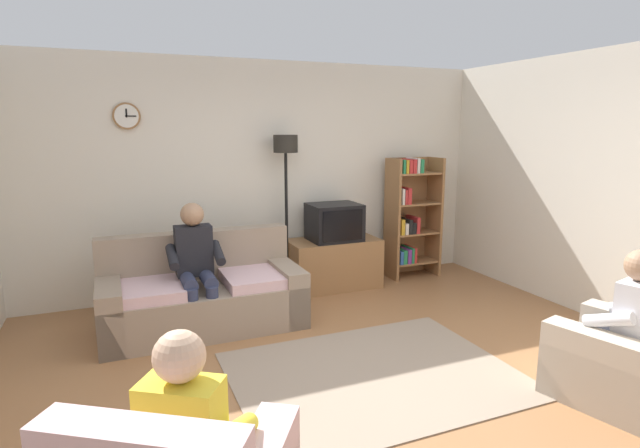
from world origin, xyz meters
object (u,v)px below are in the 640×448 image
Objects in this scene: person_in_right_armchair at (622,318)px; armchair_near_bookshelf at (630,364)px; person_in_left_armchair at (193,433)px; floor_lamp at (286,170)px; person_on_couch at (196,261)px; tv_stand at (333,263)px; tv at (334,222)px; couch at (203,296)px; bookshelf at (409,215)px.

armchair_near_bookshelf is at bearing -74.79° from person_in_right_armchair.
armchair_near_bookshelf is 3.07m from person_in_left_armchair.
armchair_near_bookshelf is at bearing -66.55° from floor_lamp.
tv_stand is at bearing 23.36° from person_on_couch.
floor_lamp is at bearing 113.45° from armchair_near_bookshelf.
floor_lamp reaches higher than tv_stand.
tv is 0.54× the size of person_in_left_armchair.
couch is 1.81m from tv_stand.
floor_lamp is 1.75× the size of armchair_near_bookshelf.
tv_stand is 0.59× the size of floor_lamp.
bookshelf reaches higher than person_on_couch.
couch is 1.77m from floor_lamp.
person_on_couch is at bearing 80.71° from person_in_left_armchair.
person_in_right_armchair is (-0.02, 0.09, 0.32)m from armchair_near_bookshelf.
tv is 0.39× the size of bookshelf.
person_in_right_armchair reaches higher than tv.
bookshelf is 1.25× the size of person_on_couch.
couch is at bearing -165.65° from bookshelf.
tv is 3.22m from person_in_right_armchair.
person_on_couch reaches higher than couch.
tv is (0.00, -0.02, 0.52)m from tv_stand.
bookshelf is (1.11, 0.07, 0.51)m from tv_stand.
floor_lamp reaches higher than person_in_right_armchair.
person_on_couch is at bearing -163.90° from bookshelf.
couch is at bearing -159.77° from tv.
floor_lamp reaches higher than tv.
tv is at bearing 105.32° from armchair_near_bookshelf.
tv reaches higher than armchair_near_bookshelf.
tv_stand is 1.04× the size of armchair_near_bookshelf.
armchair_near_bookshelf is at bearing -43.01° from person_on_couch.
tv_stand is 1.83× the size of tv.
bookshelf is at bearing 3.60° from tv_stand.
couch is 1.80× the size of armchair_near_bookshelf.
person_in_right_armchair is (-0.27, -3.19, -0.20)m from bookshelf.
person_in_right_armchair is (1.41, -3.22, -0.85)m from floor_lamp.
person_in_right_armchair is (0.85, -3.12, 0.31)m from tv_stand.
tv is 1.12m from bookshelf.
couch is 3.62m from armchair_near_bookshelf.
floor_lamp is (1.13, 0.75, 1.14)m from couch.
person_on_couch reaches higher than armchair_near_bookshelf.
floor_lamp reaches higher than couch.
bookshelf is 1.39× the size of person_in_left_armchair.
person_in_left_armchair is 1.00× the size of person_in_right_armchair.
person_on_couch is 2.61m from person_in_left_armchair.
person_on_couch is (-2.87, -0.83, -0.11)m from bookshelf.
couch is 0.41m from person_on_couch.
couch and armchair_near_bookshelf have the same top height.
person_on_couch is 1.11× the size of person_in_left_armchair.
person_in_left_armchair is at bearing -123.11° from tv_stand.
tv is 0.48× the size of person_on_couch.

